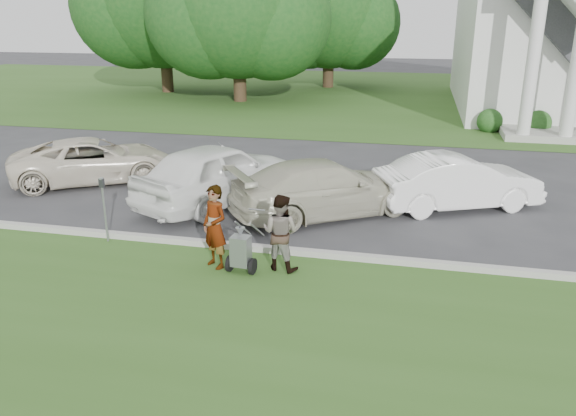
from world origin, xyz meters
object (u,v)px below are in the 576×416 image
(person_right, at_px, (280,233))
(striping_cart, at_px, (241,252))
(parking_meter_near, at_px, (104,202))
(tree_back, at_px, (329,17))
(car_b, at_px, (217,173))
(person_left, at_px, (215,228))
(tree_left, at_px, (238,11))
(tree_far, at_px, (162,1))
(car_c, at_px, (325,188))
(car_a, at_px, (94,160))
(car_d, at_px, (458,182))

(person_right, bearing_deg, striping_cart, 36.07)
(parking_meter_near, bearing_deg, tree_back, 89.49)
(car_b, bearing_deg, person_left, 134.23)
(tree_left, height_order, tree_back, tree_left)
(tree_back, bearing_deg, tree_far, -153.44)
(car_b, distance_m, car_c, 3.02)
(striping_cart, bearing_deg, car_a, 145.08)
(tree_left, xyz_separation_m, tree_far, (-6.00, 3.00, 0.58))
(car_c, bearing_deg, car_b, 47.86)
(car_d, bearing_deg, car_c, 87.14)
(tree_back, distance_m, car_c, 27.36)
(tree_far, relative_size, tree_back, 1.21)
(tree_far, bearing_deg, car_b, -62.34)
(striping_cart, relative_size, parking_meter_near, 0.76)
(tree_far, xyz_separation_m, parking_meter_near, (9.74, -24.66, -4.74))
(tree_left, distance_m, person_right, 23.95)
(person_left, bearing_deg, tree_far, 148.84)
(car_a, distance_m, car_c, 7.53)
(striping_cart, bearing_deg, parking_meter_near, 170.50)
(tree_far, distance_m, car_a, 22.01)
(car_b, bearing_deg, tree_back, -62.20)
(car_c, height_order, car_d, car_d)
(car_a, bearing_deg, person_right, -156.96)
(striping_cart, relative_size, car_b, 0.23)
(person_right, xyz_separation_m, parking_meter_near, (-4.16, 0.53, 0.16))
(car_a, relative_size, car_c, 0.98)
(tree_far, relative_size, car_c, 2.37)
(tree_back, relative_size, car_b, 1.96)
(car_a, xyz_separation_m, car_c, (7.40, -1.42, 0.04))
(tree_left, relative_size, person_right, 6.79)
(tree_left, distance_m, person_left, 23.72)
(tree_far, bearing_deg, person_left, -63.60)
(tree_left, height_order, person_left, tree_left)
(person_right, relative_size, car_c, 0.32)
(striping_cart, relative_size, car_d, 0.26)
(tree_far, xyz_separation_m, car_a, (6.83, -20.31, -5.02))
(tree_far, bearing_deg, tree_back, 26.56)
(person_left, xyz_separation_m, car_a, (-5.77, 5.07, -0.19))
(tree_back, height_order, parking_meter_near, tree_back)
(parking_meter_near, bearing_deg, person_left, -14.07)
(tree_back, distance_m, car_a, 25.83)
(tree_back, distance_m, car_d, 26.80)
(car_d, bearing_deg, person_left, 110.51)
(parking_meter_near, height_order, car_a, parking_meter_near)
(car_b, bearing_deg, person_right, 150.46)
(car_d, bearing_deg, parking_meter_near, 93.96)
(car_c, bearing_deg, tree_left, -12.51)
(car_a, bearing_deg, car_c, -133.21)
(tree_left, xyz_separation_m, car_c, (8.23, -18.73, -4.40))
(striping_cart, xyz_separation_m, car_a, (-6.35, 5.20, 0.22))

